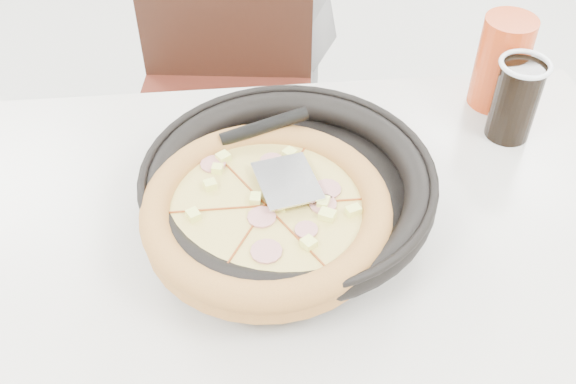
{
  "coord_description": "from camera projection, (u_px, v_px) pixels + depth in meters",
  "views": [
    {
      "loc": [
        -0.1,
        -1.2,
        1.46
      ],
      "look_at": [
        -0.03,
        -0.53,
        0.8
      ],
      "focal_mm": 42.0,
      "sensor_mm": 36.0,
      "label": 1
    }
  ],
  "objects": [
    {
      "name": "cola_glass",
      "position": [
        515.0,
        102.0,
        1.06
      ],
      "size": [
        0.07,
        0.07,
        0.13
      ],
      "primitive_type": "cylinder",
      "rotation": [
        0.0,
        0.0,
        0.03
      ],
      "color": "black",
      "rests_on": "main_table"
    },
    {
      "name": "pizza",
      "position": [
        267.0,
        217.0,
        0.89
      ],
      "size": [
        0.33,
        0.33,
        0.02
      ],
      "primitive_type": "cylinder",
      "rotation": [
        0.0,
        0.0,
        0.03
      ],
      "color": "#B67C3A",
      "rests_on": "pizza_pan"
    },
    {
      "name": "red_cup",
      "position": [
        501.0,
        62.0,
        1.12
      ],
      "size": [
        0.09,
        0.09,
        0.16
      ],
      "primitive_type": "cylinder",
      "rotation": [
        0.0,
        0.0,
        0.03
      ],
      "color": "#CA3F15",
      "rests_on": "main_table"
    },
    {
      "name": "floor",
      "position": [
        281.0,
        264.0,
        1.88
      ],
      "size": [
        7.0,
        7.0,
        0.0
      ],
      "primitive_type": "plane",
      "color": "beige",
      "rests_on": "ground"
    },
    {
      "name": "trivet",
      "position": [
        286.0,
        237.0,
        0.92
      ],
      "size": [
        0.12,
        0.12,
        0.04
      ],
      "primitive_type": "cylinder",
      "rotation": [
        0.0,
        0.0,
        0.03
      ],
      "color": "black",
      "rests_on": "main_table"
    },
    {
      "name": "chair_far",
      "position": [
        221.0,
        118.0,
        1.58
      ],
      "size": [
        0.47,
        0.47,
        0.95
      ],
      "primitive_type": null,
      "rotation": [
        0.0,
        0.0,
        3.01
      ],
      "color": "black",
      "rests_on": "floor"
    },
    {
      "name": "pizza_pan",
      "position": [
        288.0,
        196.0,
        0.95
      ],
      "size": [
        0.36,
        0.36,
        0.01
      ],
      "primitive_type": "cylinder",
      "rotation": [
        0.0,
        0.0,
        0.03
      ],
      "color": "black",
      "rests_on": "trivet"
    },
    {
      "name": "pizza_server",
      "position": [
        287.0,
        181.0,
        0.89
      ],
      "size": [
        0.09,
        0.11,
        0.0
      ],
      "primitive_type": "cube",
      "rotation": [
        0.0,
        0.0,
        0.21
      ],
      "color": "silver",
      "rests_on": "pizza"
    }
  ]
}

